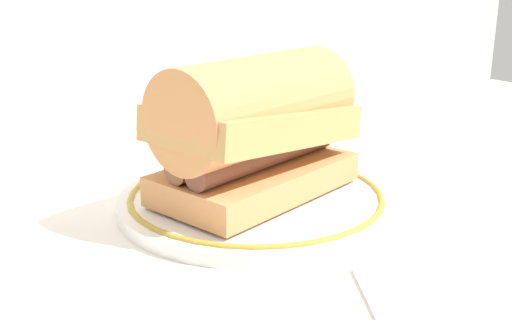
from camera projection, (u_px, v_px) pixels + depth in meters
ground_plane at (273, 208)px, 0.56m from camera, size 1.50×1.50×0.00m
plate at (256, 199)px, 0.56m from camera, size 0.25×0.25×0.01m
sausage_sandwich at (256, 126)px, 0.54m from camera, size 0.21×0.15×0.12m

